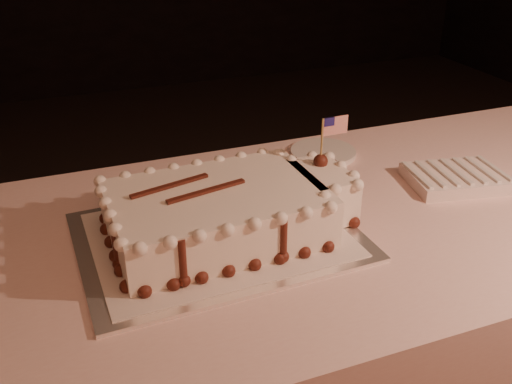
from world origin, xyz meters
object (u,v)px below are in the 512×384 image
object	(u,v)px
side_plate	(323,152)
banquet_table	(306,352)
napkin_stack	(455,178)
sheet_cake	(231,210)
cake_board	(218,236)

from	to	relation	value
side_plate	banquet_table	bearing A→B (deg)	-120.61
napkin_stack	sheet_cake	bearing A→B (deg)	-177.32
cake_board	side_plate	world-z (taller)	side_plate
sheet_cake	side_plate	size ratio (longest dim) A/B	3.03
cake_board	sheet_cake	size ratio (longest dim) A/B	1.05
banquet_table	cake_board	bearing A→B (deg)	-178.11
side_plate	napkin_stack	bearing A→B (deg)	-50.69
banquet_table	napkin_stack	size ratio (longest dim) A/B	10.11
banquet_table	side_plate	distance (m)	0.50
banquet_table	sheet_cake	world-z (taller)	sheet_cake
sheet_cake	side_plate	distance (m)	0.45
napkin_stack	cake_board	bearing A→B (deg)	-177.34
sheet_cake	napkin_stack	world-z (taller)	sheet_cake
sheet_cake	cake_board	bearing A→B (deg)	-177.72
cake_board	napkin_stack	bearing A→B (deg)	0.87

